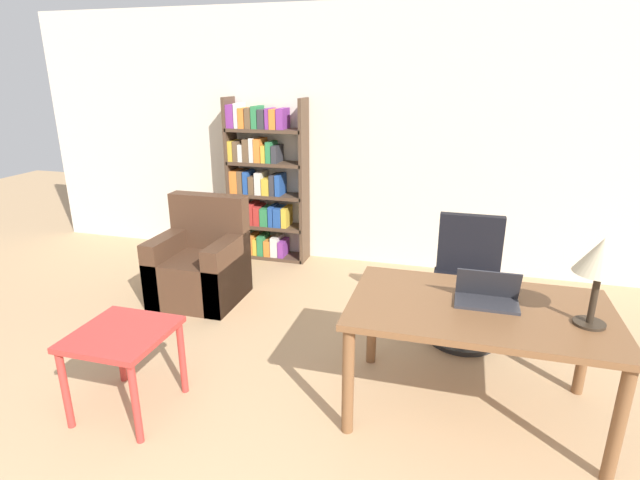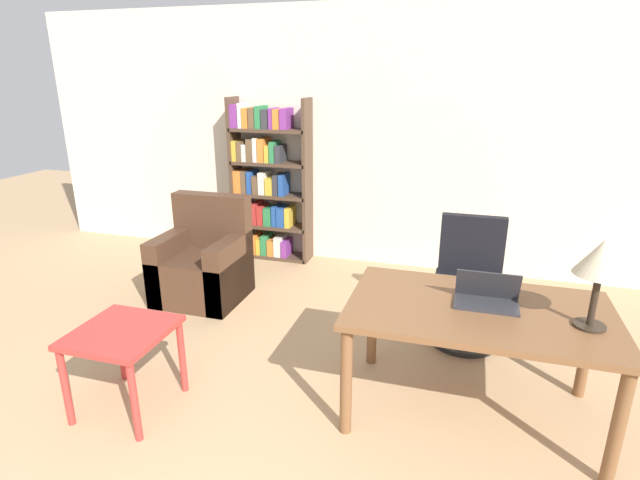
{
  "view_description": "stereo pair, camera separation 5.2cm",
  "coord_description": "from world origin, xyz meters",
  "px_view_note": "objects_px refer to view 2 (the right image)",
  "views": [
    {
      "loc": [
        0.9,
        -0.71,
        2.02
      ],
      "look_at": [
        0.05,
        2.28,
        0.97
      ],
      "focal_mm": 28.0,
      "sensor_mm": 36.0,
      "label": 1
    },
    {
      "loc": [
        0.95,
        -0.7,
        2.02
      ],
      "look_at": [
        0.05,
        2.28,
        0.97
      ],
      "focal_mm": 28.0,
      "sensor_mm": 36.0,
      "label": 2
    }
  ],
  "objects_px": {
    "armchair": "(203,266)",
    "bookshelf": "(265,185)",
    "table_lamp": "(602,260)",
    "office_chair": "(468,285)",
    "side_table_blue": "(123,343)",
    "laptop": "(487,297)",
    "desk": "(478,321)"
  },
  "relations": [
    {
      "from": "laptop",
      "to": "bookshelf",
      "type": "xyz_separation_m",
      "value": [
        -2.32,
        2.2,
        0.07
      ]
    },
    {
      "from": "table_lamp",
      "to": "bookshelf",
      "type": "xyz_separation_m",
      "value": [
        -2.85,
        2.33,
        -0.27
      ]
    },
    {
      "from": "laptop",
      "to": "armchair",
      "type": "bearing_deg",
      "value": 157.99
    },
    {
      "from": "laptop",
      "to": "side_table_blue",
      "type": "bearing_deg",
      "value": -163.73
    },
    {
      "from": "office_chair",
      "to": "bookshelf",
      "type": "xyz_separation_m",
      "value": [
        -2.23,
        1.29,
        0.39
      ]
    },
    {
      "from": "desk",
      "to": "laptop",
      "type": "xyz_separation_m",
      "value": [
        0.04,
        0.05,
        0.14
      ]
    },
    {
      "from": "table_lamp",
      "to": "laptop",
      "type": "bearing_deg",
      "value": 166.68
    },
    {
      "from": "office_chair",
      "to": "armchair",
      "type": "relative_size",
      "value": 1.03
    },
    {
      "from": "laptop",
      "to": "desk",
      "type": "bearing_deg",
      "value": -124.86
    },
    {
      "from": "side_table_blue",
      "to": "office_chair",
      "type": "bearing_deg",
      "value": 37.27
    },
    {
      "from": "office_chair",
      "to": "armchair",
      "type": "height_order",
      "value": "office_chair"
    },
    {
      "from": "armchair",
      "to": "bookshelf",
      "type": "xyz_separation_m",
      "value": [
        0.14,
        1.21,
        0.53
      ]
    },
    {
      "from": "armchair",
      "to": "desk",
      "type": "bearing_deg",
      "value": -23.37
    },
    {
      "from": "table_lamp",
      "to": "bookshelf",
      "type": "distance_m",
      "value": 3.69
    },
    {
      "from": "office_chair",
      "to": "armchair",
      "type": "xyz_separation_m",
      "value": [
        -2.37,
        0.08,
        -0.14
      ]
    },
    {
      "from": "side_table_blue",
      "to": "bookshelf",
      "type": "relative_size",
      "value": 0.32
    },
    {
      "from": "desk",
      "to": "bookshelf",
      "type": "distance_m",
      "value": 3.22
    },
    {
      "from": "table_lamp",
      "to": "office_chair",
      "type": "bearing_deg",
      "value": 120.76
    },
    {
      "from": "laptop",
      "to": "office_chair",
      "type": "xyz_separation_m",
      "value": [
        -0.09,
        0.91,
        -0.32
      ]
    },
    {
      "from": "laptop",
      "to": "bookshelf",
      "type": "height_order",
      "value": "bookshelf"
    },
    {
      "from": "desk",
      "to": "office_chair",
      "type": "relative_size",
      "value": 1.55
    },
    {
      "from": "laptop",
      "to": "armchair",
      "type": "distance_m",
      "value": 2.69
    },
    {
      "from": "desk",
      "to": "side_table_blue",
      "type": "bearing_deg",
      "value": -164.81
    },
    {
      "from": "table_lamp",
      "to": "side_table_blue",
      "type": "relative_size",
      "value": 0.87
    },
    {
      "from": "armchair",
      "to": "table_lamp",
      "type": "bearing_deg",
      "value": -20.54
    },
    {
      "from": "side_table_blue",
      "to": "table_lamp",
      "type": "bearing_deg",
      "value": 10.51
    },
    {
      "from": "armchair",
      "to": "bookshelf",
      "type": "height_order",
      "value": "bookshelf"
    },
    {
      "from": "side_table_blue",
      "to": "desk",
      "type": "bearing_deg",
      "value": 15.19
    },
    {
      "from": "laptop",
      "to": "armchair",
      "type": "xyz_separation_m",
      "value": [
        -2.46,
        0.99,
        -0.46
      ]
    },
    {
      "from": "armchair",
      "to": "bookshelf",
      "type": "relative_size",
      "value": 0.53
    },
    {
      "from": "desk",
      "to": "office_chair",
      "type": "xyz_separation_m",
      "value": [
        -0.05,
        0.97,
        -0.18
      ]
    },
    {
      "from": "table_lamp",
      "to": "side_table_blue",
      "type": "xyz_separation_m",
      "value": [
        -2.62,
        -0.49,
        -0.65
      ]
    }
  ]
}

